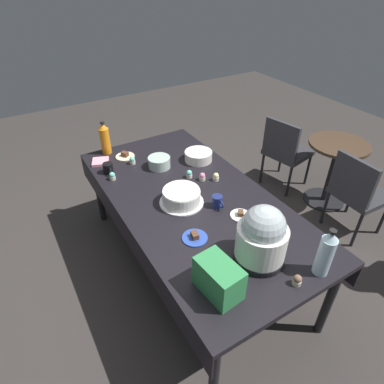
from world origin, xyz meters
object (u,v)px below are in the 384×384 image
Objects in this scene: cupcake_vanilla at (216,177)px; cupcake_rose at (132,161)px; cupcake_berry at (189,174)px; ceramic_snack_bowl at (198,156)px; glass_salad_bowl at (159,162)px; soda_carton at (219,278)px; maroon_chair_right at (357,190)px; cupcake_lemon at (297,280)px; coffee_mug_navy at (217,201)px; soda_bottle_orange_juice at (105,139)px; cupcake_cocoa at (112,176)px; potluck_table at (192,204)px; dessert_plate_cobalt at (195,237)px; coffee_mug_black at (108,168)px; cupcake_mint at (202,177)px; slow_cooker at (262,237)px; dessert_plate_cream at (125,156)px; soda_bottle_water at (326,253)px; round_cafe_table at (334,162)px; frosted_layer_cake at (181,197)px; maroon_chair_left at (285,149)px.

cupcake_vanilla is 1.00× the size of cupcake_rose.
ceramic_snack_bowl is at bearing 133.06° from cupcake_berry.
cupcake_rose is (-0.17, -0.18, -0.02)m from glass_salad_bowl.
soda_carton reaches higher than maroon_chair_right.
coffee_mug_navy is at bearing 178.53° from cupcake_lemon.
soda_bottle_orange_juice is (-2.01, -0.40, 0.11)m from cupcake_lemon.
cupcake_cocoa is at bearing -144.20° from coffee_mug_navy.
cupcake_vanilla is 0.77m from cupcake_rose.
potluck_table is 0.45m from dessert_plate_cobalt.
cupcake_rose is at bearing 98.71° from coffee_mug_black.
ceramic_snack_bowl reaches higher than cupcake_mint.
slow_cooker is 1.62m from dessert_plate_cream.
slow_cooker is 1.01m from cupcake_berry.
coffee_mug_navy is (0.19, 0.10, 0.11)m from potluck_table.
slow_cooker is at bearing 8.64° from cupcake_rose.
ceramic_snack_bowl is at bearing 82.83° from cupcake_cocoa.
cupcake_mint is at bearing 174.31° from cupcake_lemon.
cupcake_cocoa is 0.22× the size of soda_bottle_orange_juice.
soda_carton is at bearing -21.66° from potluck_table.
cupcake_mint is at bearing -26.29° from ceramic_snack_bowl.
slow_cooker reaches higher than cupcake_berry.
cupcake_vanilla is at bearing 35.51° from glass_salad_bowl.
cupcake_cocoa is 0.54× the size of coffee_mug_black.
slow_cooker is 0.89m from cupcake_vanilla.
cupcake_berry is 0.69m from coffee_mug_black.
soda_bottle_water is (0.26, 0.24, -0.03)m from slow_cooker.
slow_cooker is 5.69× the size of cupcake_vanilla.
round_cafe_table is at bearing 102.57° from dessert_plate_cobalt.
frosted_layer_cake is at bearing 25.20° from coffee_mug_black.
cupcake_rose is 1.77m from maroon_chair_left.
maroon_chair_right reaches higher than cupcake_berry.
maroon_chair_left is at bearing -155.27° from round_cafe_table.
soda_bottle_water is (1.70, 0.46, 0.12)m from cupcake_rose.
dessert_plate_cream is 1.67m from soda_carton.
cupcake_cocoa is (-0.55, -0.43, 0.09)m from potluck_table.
coffee_mug_navy is at bearing 139.96° from soda_carton.
glass_salad_bowl is 0.73m from coffee_mug_navy.
maroon_chair_left is at bearing 86.24° from coffee_mug_black.
coffee_mug_navy is 1.49m from maroon_chair_right.
glass_salad_bowl is 0.42m from cupcake_cocoa.
potluck_table is 0.71m from cupcake_cocoa.
frosted_layer_cake is 2.66× the size of coffee_mug_black.
dessert_plate_cobalt is 0.98× the size of dessert_plate_cream.
cupcake_berry is at bearing -97.00° from round_cafe_table.
coffee_mug_black is (-0.41, -0.55, 0.01)m from cupcake_berry.
coffee_mug_navy is (0.89, 0.29, 0.01)m from cupcake_rose.
soda_bottle_orange_juice reaches higher than soda_carton.
frosted_layer_cake reaches higher than maroon_chair_right.
cupcake_berry is 0.44m from coffee_mug_navy.
potluck_table is 0.88m from dessert_plate_cream.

